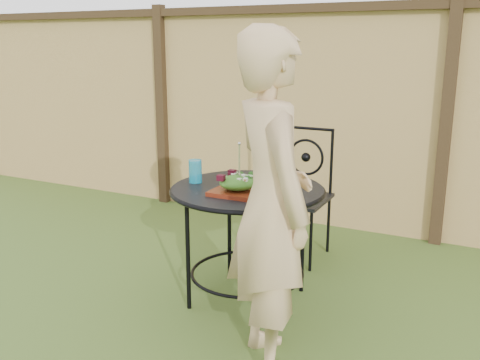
{
  "coord_description": "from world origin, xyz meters",
  "views": [
    {
      "loc": [
        1.71,
        -2.15,
        1.55
      ],
      "look_at": [
        0.31,
        0.64,
        0.75
      ],
      "focal_mm": 40.0,
      "sensor_mm": 36.0,
      "label": 1
    }
  ],
  "objects_px": {
    "patio_chair": "(298,190)",
    "salad_plate": "(238,191)",
    "patio_table": "(247,210)",
    "diner": "(271,205)"
  },
  "relations": [
    {
      "from": "patio_table",
      "to": "patio_chair",
      "type": "xyz_separation_m",
      "value": [
        0.01,
        0.84,
        -0.08
      ]
    },
    {
      "from": "patio_table",
      "to": "diner",
      "type": "relative_size",
      "value": 0.56
    },
    {
      "from": "patio_chair",
      "to": "salad_plate",
      "type": "height_order",
      "value": "patio_chair"
    },
    {
      "from": "patio_chair",
      "to": "salad_plate",
      "type": "distance_m",
      "value": 1.01
    },
    {
      "from": "patio_table",
      "to": "diner",
      "type": "distance_m",
      "value": 0.7
    },
    {
      "from": "patio_chair",
      "to": "diner",
      "type": "distance_m",
      "value": 1.47
    },
    {
      "from": "patio_chair",
      "to": "diner",
      "type": "bearing_deg",
      "value": -74.57
    },
    {
      "from": "patio_table",
      "to": "patio_chair",
      "type": "height_order",
      "value": "patio_chair"
    },
    {
      "from": "patio_chair",
      "to": "diner",
      "type": "relative_size",
      "value": 0.58
    },
    {
      "from": "patio_table",
      "to": "patio_chair",
      "type": "distance_m",
      "value": 0.85
    }
  ]
}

